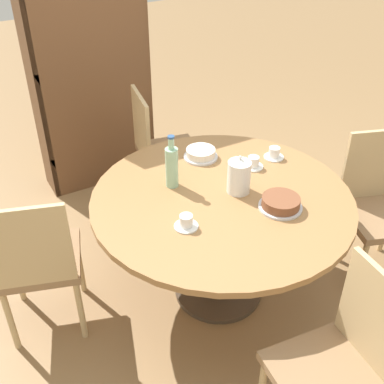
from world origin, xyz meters
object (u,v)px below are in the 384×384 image
cup_b (253,163)px  coffee_pot (239,175)px  chair_b (161,149)px  bookshelf (90,64)px  cake_main (281,203)px  cake_second (201,154)px  cup_a (274,154)px  chair_d (342,364)px  cup_c (186,222)px  chair_a (379,204)px  chair_c (38,261)px  water_bottle (172,166)px

cup_b → coffee_pot: bearing=-143.4°
chair_b → bookshelf: size_ratio=0.46×
cake_main → cake_second: bearing=98.5°
cake_second → cup_a: size_ratio=1.71×
chair_d → cup_c: chair_d is taller
cup_c → chair_a: bearing=-6.1°
chair_a → chair_c: size_ratio=1.00×
water_bottle → cup_c: (-0.11, -0.36, -0.10)m
chair_d → cup_a: 1.32m
water_bottle → cup_c: water_bottle is taller
cake_main → cup_a: size_ratio=1.89×
bookshelf → cup_c: bookshelf is taller
chair_b → chair_d: 1.98m
chair_c → water_bottle: size_ratio=3.01×
chair_d → cup_b: size_ratio=7.65×
chair_c → cup_b: 1.30m
chair_a → chair_d: size_ratio=1.00×
bookshelf → water_bottle: (-0.05, -1.38, -0.13)m
bookshelf → chair_d: bearing=92.0°
chair_a → chair_b: 1.51m
bookshelf → cup_a: (0.63, -1.41, -0.22)m
cake_main → chair_a: bearing=-2.6°
coffee_pot → cake_second: 0.41m
cup_b → cup_a: bearing=9.1°
bookshelf → cake_second: bookshelf is taller
chair_b → cake_second: 0.63m
chair_d → water_bottle: bearing=-167.3°
chair_b → cake_main: bearing=-165.4°
water_bottle → cup_a: 0.68m
water_bottle → chair_c: bearing=178.7°
chair_b → cup_b: 0.88m
cup_b → bookshelf: bearing=107.4°
chair_b → cup_a: bearing=-144.3°
chair_a → water_bottle: (-1.14, 0.49, 0.34)m
coffee_pot → chair_a: bearing=-17.7°
chair_a → coffee_pot: coffee_pot is taller
chair_c → bookshelf: 1.66m
chair_b → cup_b: chair_b is taller
water_bottle → cup_c: bearing=-107.3°
cake_second → cup_b: 0.32m
water_bottle → cake_main: size_ratio=1.35×
coffee_pot → cup_a: size_ratio=1.83×
bookshelf → cup_c: bearing=84.8°
chair_b → chair_c: 1.31m
chair_d → water_bottle: 1.27m
cup_a → cup_c: (-0.78, -0.32, 0.00)m
cake_main → cake_second: 0.65m
chair_d → cup_c: size_ratio=7.65×
cup_c → bookshelf: bearing=84.8°
bookshelf → cake_second: size_ratio=9.74×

